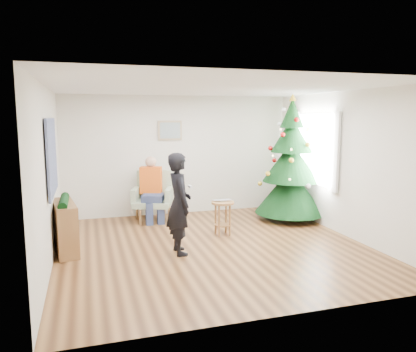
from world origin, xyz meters
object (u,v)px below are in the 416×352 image
object	(u,v)px
armchair	(153,202)
standing_man	(179,204)
christmas_tree	(291,164)
console	(65,227)
stool	(223,218)

from	to	relation	value
armchair	standing_man	distance (m)	2.22
christmas_tree	console	distance (m)	4.58
stool	armchair	distance (m)	1.76
standing_man	armchair	bearing A→B (deg)	-0.68
armchair	console	size ratio (longest dim) A/B	1.02
console	standing_man	bearing A→B (deg)	-27.20
armchair	console	xyz separation A→B (m)	(-1.66, -1.58, 0.02)
christmas_tree	standing_man	size ratio (longest dim) A/B	1.63
stool	console	bearing A→B (deg)	-176.45
stool	standing_man	bearing A→B (deg)	-142.25
christmas_tree	stool	bearing A→B (deg)	-158.45
armchair	standing_man	size ratio (longest dim) A/B	0.64
armchair	christmas_tree	bearing A→B (deg)	3.43
armchair	standing_man	bearing A→B (deg)	-69.95
armchair	console	world-z (taller)	armchair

